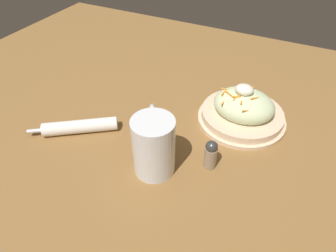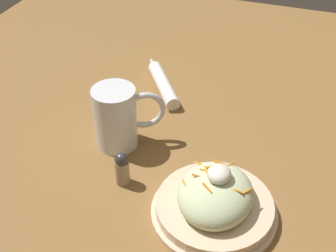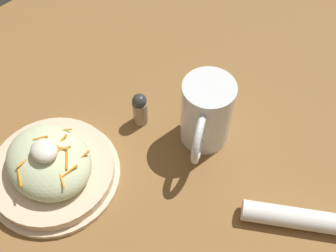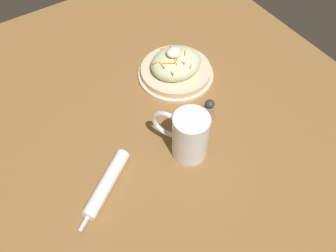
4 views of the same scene
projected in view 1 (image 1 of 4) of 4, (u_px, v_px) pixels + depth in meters
ground_plane at (121, 130)px, 0.76m from camera, size 1.43×1.43×0.00m
salad_plate at (243, 110)px, 0.76m from camera, size 0.23×0.23×0.11m
beer_mug at (154, 147)px, 0.62m from camera, size 0.10×0.14×0.13m
napkin_roll at (80, 127)px, 0.74m from camera, size 0.19×0.14×0.03m
salt_shaker at (211, 154)px, 0.64m from camera, size 0.03×0.03×0.07m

